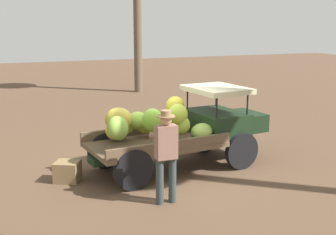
# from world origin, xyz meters

# --- Properties ---
(ground_plane) EXTENTS (60.00, 60.00, 0.00)m
(ground_plane) POSITION_xyz_m (0.00, 0.00, 0.00)
(ground_plane) COLOR brown
(truck) EXTENTS (4.57, 2.13, 1.88)m
(truck) POSITION_xyz_m (0.39, 0.22, 0.96)
(truck) COLOR black
(truck) RESTS_ON ground
(farmer) EXTENTS (0.53, 0.46, 1.83)m
(farmer) POSITION_xyz_m (-0.78, -1.62, 1.04)
(farmer) COLOR #333E3E
(farmer) RESTS_ON ground
(wooden_crate) EXTENTS (0.68, 0.66, 0.44)m
(wooden_crate) POSITION_xyz_m (-2.33, 0.30, 0.22)
(wooden_crate) COLOR olive
(wooden_crate) RESTS_ON ground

